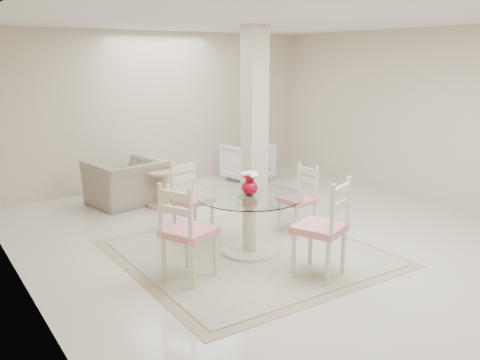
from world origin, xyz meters
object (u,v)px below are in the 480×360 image
dining_chair_west (184,226)px  dining_chair_south (327,221)px  column (255,120)px  red_vase (250,183)px  dining_chair_north (189,193)px  armchair_white (247,162)px  dining_table (250,224)px  dining_chair_east (301,194)px  recliner_taupe (127,182)px  side_table (164,190)px

dining_chair_west → dining_chair_south: dining_chair_south is taller
column → dining_chair_west: size_ratio=2.34×
red_vase → dining_chair_south: 1.05m
dining_chair_north → dining_chair_south: 2.04m
dining_chair_north → armchair_white: bearing=31.5°
dining_table → dining_chair_west: dining_chair_west is taller
dining_chair_east → armchair_white: (1.10, 2.82, -0.17)m
recliner_taupe → column: bearing=127.6°
dining_chair_east → recliner_taupe: dining_chair_east is taller
dining_chair_east → armchair_white: dining_chair_east is taller
red_vase → dining_chair_west: 1.05m
dining_chair_south → dining_chair_north: bearing=-96.9°
dining_chair_east → dining_chair_south: size_ratio=0.85×
side_table → column: bearing=-38.8°
dining_chair_south → side_table: 3.38m
dining_chair_north → dining_chair_west: bearing=-130.3°
dining_chair_north → side_table: dining_chair_north is taller
dining_chair_east → side_table: dining_chair_east is taller
column → red_vase: size_ratio=9.55×
dining_chair_north → recliner_taupe: size_ratio=0.98×
red_vase → column: bearing=53.1°
column → red_vase: bearing=-126.9°
dining_chair_north → armchair_white: (2.34, 2.08, -0.20)m
column → dining_chair_west: 2.84m
dining_chair_east → side_table: (-0.96, 2.11, -0.26)m
dining_chair_south → recliner_taupe: size_ratio=1.09×
dining_table → armchair_white: dining_table is taller
column → side_table: size_ratio=4.77×
column → dining_table: column is taller
column → recliner_taupe: 2.24m
dining_chair_east → dining_chair_north: bearing=-124.3°
dining_table → dining_chair_west: size_ratio=1.07×
red_vase → dining_chair_east: (0.98, 0.25, -0.32)m
side_table → dining_chair_west: bearing=-111.0°
dining_chair_east → dining_chair_south: (-0.71, -1.24, 0.09)m
recliner_taupe → side_table: recliner_taupe is taller
dining_chair_east → dining_chair_west: dining_chair_west is taller
column → dining_chair_west: bearing=-140.1°
dining_chair_east → side_table: bearing=-159.0°
dining_chair_west → dining_chair_south: bearing=-143.0°
dining_table → recliner_taupe: bearing=98.3°
dining_table → red_vase: red_vase is taller
dining_chair_west → column: bearing=-73.5°
dining_chair_north → recliner_taupe: 1.82m
column → dining_chair_south: bearing=-108.8°
dining_chair_north → dining_chair_south: (0.53, -1.97, 0.06)m
dining_chair_south → armchair_white: dining_chair_south is taller
dining_chair_east → dining_chair_north: dining_chair_north is taller
dining_chair_west → dining_chair_south: 1.45m
dining_chair_west → side_table: bearing=-44.4°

